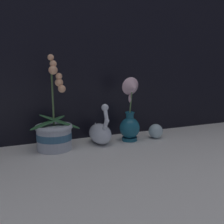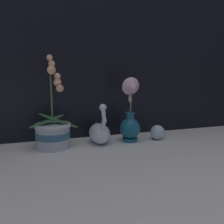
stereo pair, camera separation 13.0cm
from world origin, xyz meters
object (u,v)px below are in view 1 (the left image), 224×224
swan_figurine (100,132)px  glass_sphere (156,131)px  blue_vase (130,118)px  orchid_potted_plant (54,132)px

swan_figurine → glass_sphere: size_ratio=2.70×
blue_vase → glass_sphere: 0.17m
swan_figurine → glass_sphere: swan_figurine is taller
orchid_potted_plant → glass_sphere: orchid_potted_plant is taller
swan_figurine → glass_sphere: bearing=-4.9°
orchid_potted_plant → swan_figurine: (0.22, 0.00, -0.02)m
orchid_potted_plant → glass_sphere: bearing=-2.4°
blue_vase → glass_sphere: bearing=-3.0°
orchid_potted_plant → swan_figurine: bearing=1.1°
orchid_potted_plant → swan_figurine: orchid_potted_plant is taller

